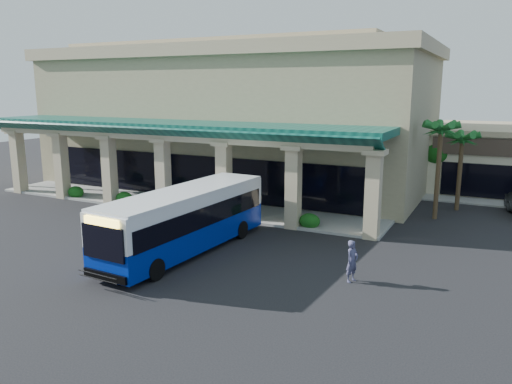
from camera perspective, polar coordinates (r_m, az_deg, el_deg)
The scene contains 9 objects.
ground at distance 24.83m, azimuth -3.62°, elevation -6.66°, with size 110.00×110.00×0.00m, color black.
main_building at distance 41.48m, azimuth -2.23°, elevation 8.78°, with size 30.80×14.80×11.35m, color tan, non-canonical shape.
arcade at distance 34.01m, azimuth -9.65°, elevation 3.17°, with size 30.00×6.20×5.70m, color #0B4339, non-canonical shape.
palm_0 at distance 31.86m, azimuth 20.13°, elevation 2.86°, with size 2.40×2.40×6.60m, color #185B21, non-canonical shape.
palm_1 at distance 34.79m, azimuth 22.30°, elevation 2.73°, with size 2.40×2.40×5.80m, color #185B21, non-canonical shape.
palm_2 at distance 43.86m, azimuth -25.48°, elevation 4.44°, with size 2.40×2.40×6.20m, color #185B21, non-canonical shape.
broadleaf_tree at distance 39.96m, azimuth 19.96°, elevation 3.26°, with size 2.60×2.60×4.81m, color #104610, non-canonical shape.
transit_bus at distance 24.37m, azimuth -8.00°, elevation -3.33°, with size 2.57×11.03×3.08m, color #021F93, non-canonical shape.
pedestrian at distance 21.05m, azimuth 10.93°, elevation -7.77°, with size 0.64×0.42×1.76m, color #404162.
Camera 1 is at (11.86, -20.35, 7.85)m, focal length 35.00 mm.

